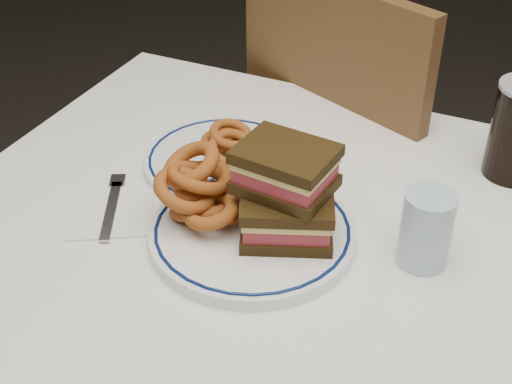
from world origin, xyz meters
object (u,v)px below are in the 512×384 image
at_px(chair_far, 361,164).
at_px(far_plate, 224,161).
at_px(main_plate, 252,232).
at_px(reuben_sandwich, 286,193).

relative_size(chair_far, far_plate, 3.67).
relative_size(main_plate, far_plate, 1.13).
distance_m(chair_far, reuben_sandwich, 0.65).
height_order(chair_far, main_plate, chair_far).
xyz_separation_m(chair_far, reuben_sandwich, (0.05, -0.57, 0.30)).
height_order(main_plate, reuben_sandwich, reuben_sandwich).
bearing_deg(reuben_sandwich, main_plate, -161.34).
relative_size(chair_far, main_plate, 3.25).
xyz_separation_m(reuben_sandwich, far_plate, (-0.17, 0.14, -0.08)).
relative_size(reuben_sandwich, far_plate, 0.59).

